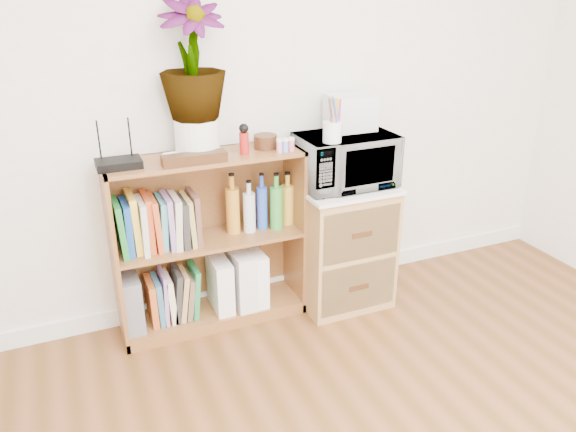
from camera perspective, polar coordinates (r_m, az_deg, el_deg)
skirting_board at (r=3.41m, az=-2.50°, el=-7.15°), size 4.00×0.02×0.10m
bookshelf at (r=3.00m, az=-7.96°, el=-2.65°), size 1.00×0.30×0.95m
wicker_unit at (r=3.24m, az=5.40°, el=-2.92°), size 0.50×0.45×0.70m
microwave at (r=3.05m, az=5.84°, el=5.66°), size 0.51×0.35×0.28m
pen_cup at (r=2.85m, az=4.52°, el=8.51°), size 0.09×0.09×0.10m
small_appliance at (r=3.09m, az=6.37°, el=10.42°), size 0.24×0.20×0.19m
router at (r=2.74m, az=-16.82°, el=5.12°), size 0.21×0.14×0.04m
white_bowl at (r=2.77m, az=-11.29°, el=5.80°), size 0.13×0.13×0.03m
plant_pot at (r=2.82m, az=-9.21°, el=7.90°), size 0.22×0.22×0.19m
potted_plant at (r=2.74m, az=-9.72°, el=15.40°), size 0.31×0.31×0.56m
trinket_box at (r=2.71m, az=-9.49°, el=5.78°), size 0.31×0.08×0.05m
kokeshi_doll at (r=2.83m, az=-4.48°, el=7.38°), size 0.05×0.05×0.11m
wooden_bowl at (r=2.92m, az=-2.32°, el=7.56°), size 0.12×0.12×0.07m
paint_jars at (r=2.86m, az=-0.26°, el=7.06°), size 0.11×0.04×0.05m
file_box at (r=3.06m, az=-15.61°, el=-8.27°), size 0.09×0.24×0.30m
magazine_holder_left at (r=3.12m, az=-6.91°, el=-6.83°), size 0.09×0.24×0.30m
magazine_holder_mid at (r=3.14m, az=-4.78°, el=-6.21°), size 0.10×0.26×0.32m
magazine_holder_right at (r=3.17m, az=-3.53°, el=-6.07°), size 0.10×0.25×0.31m
cookbooks at (r=2.89m, az=-13.20°, el=-0.64°), size 0.41×0.20×0.30m
liquor_bottles at (r=3.02m, az=-2.17°, el=1.35°), size 0.46×0.07×0.32m
lower_books at (r=3.09m, az=-11.65°, el=-7.91°), size 0.27×0.19×0.28m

